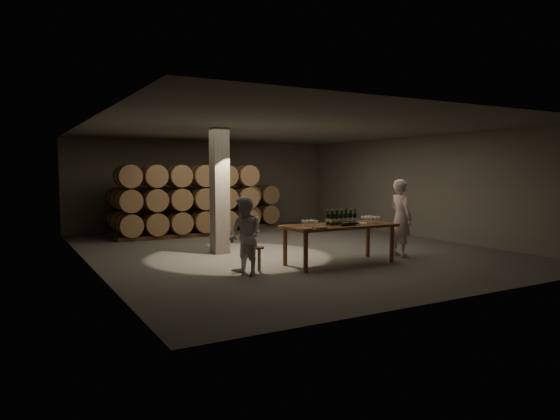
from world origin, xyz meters
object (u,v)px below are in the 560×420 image
tasting_table (340,229)px  notebook_near (320,228)px  person_woman (245,236)px  plate (361,223)px  person_man (401,218)px  stool (257,251)px  bottle_cluster (341,219)px

tasting_table → notebook_near: 0.91m
tasting_table → person_woman: person_woman is taller
tasting_table → notebook_near: bearing=-153.8°
plate → person_man: 1.38m
stool → person_woman: (-0.34, -0.17, 0.37)m
plate → person_woman: bearing=179.7°
tasting_table → plate: bearing=-9.6°
plate → stool: bearing=175.9°
tasting_table → person_woman: bearing=-178.2°
plate → person_man: size_ratio=0.14×
notebook_near → stool: 1.43m
person_man → person_woman: (-4.30, -0.15, -0.15)m
bottle_cluster → person_woman: bearing=-177.8°
person_woman → notebook_near: bearing=64.8°
stool → bottle_cluster: bearing=-2.0°
person_man → bottle_cluster: bearing=94.6°
bottle_cluster → tasting_table: bearing=-162.3°
bottle_cluster → person_woman: 2.47m
tasting_table → plate: 0.55m
plate → stool: 2.64m
notebook_near → person_woman: bearing=176.9°
stool → person_man: bearing=-0.3°
bottle_cluster → person_woman: person_woman is taller
notebook_near → person_woman: 1.63m
notebook_near → person_woman: (-1.59, 0.32, -0.11)m
person_man → plate: bearing=99.7°
notebook_near → person_woman: person_woman is taller
plate → notebook_near: (-1.34, -0.31, 0.01)m
notebook_near → person_man: size_ratio=0.13×
tasting_table → notebook_near: (-0.81, -0.40, 0.12)m
tasting_table → person_woman: size_ratio=1.62×
bottle_cluster → plate: 0.50m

